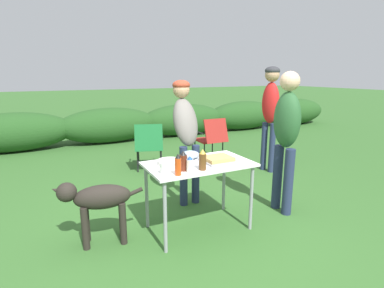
{
  "coord_description": "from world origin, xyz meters",
  "views": [
    {
      "loc": [
        -1.39,
        -2.64,
        1.65
      ],
      "look_at": [
        0.04,
        0.23,
        0.89
      ],
      "focal_mm": 28.0,
      "sensor_mm": 36.0,
      "label": 1
    }
  ],
  "objects_px": {
    "folding_table": "(199,170)",
    "standing_person_in_dark_puffer": "(270,105)",
    "mixing_bowl": "(191,155)",
    "camp_chair_green_behind_table": "(211,137)",
    "standing_person_in_navy_coat": "(286,130)",
    "hot_sauce_bottle": "(178,165)",
    "camp_chair_near_hedge": "(149,144)",
    "standing_person_with_beanie": "(185,126)",
    "mayo_bottle": "(190,164)",
    "bbq_sauce_bottle": "(183,161)",
    "beer_bottle": "(203,160)",
    "paper_cup_stack": "(165,168)",
    "dog": "(97,200)",
    "food_tray": "(218,159)",
    "plate_stack": "(170,162)"
  },
  "relations": [
    {
      "from": "folding_table",
      "to": "standing_person_in_dark_puffer",
      "type": "height_order",
      "value": "standing_person_in_dark_puffer"
    },
    {
      "from": "folding_table",
      "to": "mixing_bowl",
      "type": "relative_size",
      "value": 5.58
    },
    {
      "from": "camp_chair_green_behind_table",
      "to": "standing_person_in_navy_coat",
      "type": "bearing_deg",
      "value": -97.54
    },
    {
      "from": "hot_sauce_bottle",
      "to": "camp_chair_near_hedge",
      "type": "distance_m",
      "value": 2.5
    },
    {
      "from": "hot_sauce_bottle",
      "to": "standing_person_in_dark_puffer",
      "type": "distance_m",
      "value": 2.78
    },
    {
      "from": "hot_sauce_bottle",
      "to": "standing_person_with_beanie",
      "type": "distance_m",
      "value": 1.13
    },
    {
      "from": "folding_table",
      "to": "mayo_bottle",
      "type": "xyz_separation_m",
      "value": [
        -0.21,
        -0.21,
        0.15
      ]
    },
    {
      "from": "bbq_sauce_bottle",
      "to": "camp_chair_green_behind_table",
      "type": "distance_m",
      "value": 2.91
    },
    {
      "from": "hot_sauce_bottle",
      "to": "beer_bottle",
      "type": "bearing_deg",
      "value": 7.86
    },
    {
      "from": "folding_table",
      "to": "paper_cup_stack",
      "type": "relative_size",
      "value": 10.54
    },
    {
      "from": "mixing_bowl",
      "to": "hot_sauce_bottle",
      "type": "height_order",
      "value": "hot_sauce_bottle"
    },
    {
      "from": "folding_table",
      "to": "standing_person_in_navy_coat",
      "type": "bearing_deg",
      "value": -3.82
    },
    {
      "from": "hot_sauce_bottle",
      "to": "dog",
      "type": "bearing_deg",
      "value": 147.59
    },
    {
      "from": "bbq_sauce_bottle",
      "to": "standing_person_with_beanie",
      "type": "relative_size",
      "value": 0.13
    },
    {
      "from": "food_tray",
      "to": "plate_stack",
      "type": "xyz_separation_m",
      "value": [
        -0.49,
        0.13,
        -0.0
      ]
    },
    {
      "from": "standing_person_in_dark_puffer",
      "to": "camp_chair_green_behind_table",
      "type": "xyz_separation_m",
      "value": [
        -0.55,
        0.97,
        -0.67
      ]
    },
    {
      "from": "camp_chair_near_hedge",
      "to": "standing_person_in_dark_puffer",
      "type": "bearing_deg",
      "value": -8.46
    },
    {
      "from": "standing_person_in_dark_puffer",
      "to": "mixing_bowl",
      "type": "bearing_deg",
      "value": -72.94
    },
    {
      "from": "mixing_bowl",
      "to": "beer_bottle",
      "type": "bearing_deg",
      "value": -100.39
    },
    {
      "from": "hot_sauce_bottle",
      "to": "mayo_bottle",
      "type": "distance_m",
      "value": 0.15
    },
    {
      "from": "standing_person_in_navy_coat",
      "to": "food_tray",
      "type": "bearing_deg",
      "value": -88.23
    },
    {
      "from": "plate_stack",
      "to": "standing_person_in_dark_puffer",
      "type": "bearing_deg",
      "value": 26.66
    },
    {
      "from": "hot_sauce_bottle",
      "to": "camp_chair_near_hedge",
      "type": "bearing_deg",
      "value": 77.82
    },
    {
      "from": "hot_sauce_bottle",
      "to": "dog",
      "type": "distance_m",
      "value": 0.88
    },
    {
      "from": "hot_sauce_bottle",
      "to": "dog",
      "type": "height_order",
      "value": "hot_sauce_bottle"
    },
    {
      "from": "standing_person_in_navy_coat",
      "to": "camp_chair_near_hedge",
      "type": "xyz_separation_m",
      "value": [
        -0.93,
        2.24,
        -0.55
      ]
    },
    {
      "from": "mixing_bowl",
      "to": "hot_sauce_bottle",
      "type": "xyz_separation_m",
      "value": [
        -0.35,
        -0.45,
        0.06
      ]
    },
    {
      "from": "hot_sauce_bottle",
      "to": "standing_person_in_dark_puffer",
      "type": "bearing_deg",
      "value": 32.39
    },
    {
      "from": "folding_table",
      "to": "standing_person_in_navy_coat",
      "type": "height_order",
      "value": "standing_person_in_navy_coat"
    },
    {
      "from": "camp_chair_near_hedge",
      "to": "food_tray",
      "type": "bearing_deg",
      "value": -70.52
    },
    {
      "from": "paper_cup_stack",
      "to": "mayo_bottle",
      "type": "distance_m",
      "value": 0.24
    },
    {
      "from": "folding_table",
      "to": "camp_chair_near_hedge",
      "type": "relative_size",
      "value": 1.32
    },
    {
      "from": "hot_sauce_bottle",
      "to": "camp_chair_green_behind_table",
      "type": "height_order",
      "value": "hot_sauce_bottle"
    },
    {
      "from": "standing_person_with_beanie",
      "to": "camp_chair_near_hedge",
      "type": "relative_size",
      "value": 1.89
    },
    {
      "from": "folding_table",
      "to": "mixing_bowl",
      "type": "bearing_deg",
      "value": 88.95
    },
    {
      "from": "food_tray",
      "to": "mayo_bottle",
      "type": "height_order",
      "value": "mayo_bottle"
    },
    {
      "from": "food_tray",
      "to": "hot_sauce_bottle",
      "type": "bearing_deg",
      "value": -159.66
    },
    {
      "from": "plate_stack",
      "to": "hot_sauce_bottle",
      "type": "xyz_separation_m",
      "value": [
        -0.06,
        -0.34,
        0.07
      ]
    },
    {
      "from": "camp_chair_green_behind_table",
      "to": "camp_chair_near_hedge",
      "type": "bearing_deg",
      "value": -177.67
    },
    {
      "from": "folding_table",
      "to": "standing_person_in_navy_coat",
      "type": "distance_m",
      "value": 1.16
    },
    {
      "from": "beer_bottle",
      "to": "standing_person_in_navy_coat",
      "type": "xyz_separation_m",
      "value": [
        1.18,
        0.14,
        0.18
      ]
    },
    {
      "from": "dog",
      "to": "standing_person_in_dark_puffer",
      "type": "bearing_deg",
      "value": -60.3
    },
    {
      "from": "folding_table",
      "to": "paper_cup_stack",
      "type": "xyz_separation_m",
      "value": [
        -0.44,
        -0.16,
        0.13
      ]
    },
    {
      "from": "paper_cup_stack",
      "to": "camp_chair_green_behind_table",
      "type": "bearing_deg",
      "value": 51.5
    },
    {
      "from": "camp_chair_green_behind_table",
      "to": "folding_table",
      "type": "bearing_deg",
      "value": -122.45
    },
    {
      "from": "standing_person_in_navy_coat",
      "to": "hot_sauce_bottle",
      "type": "bearing_deg",
      "value": -79.67
    },
    {
      "from": "plate_stack",
      "to": "bbq_sauce_bottle",
      "type": "distance_m",
      "value": 0.25
    },
    {
      "from": "bbq_sauce_bottle",
      "to": "camp_chair_green_behind_table",
      "type": "bearing_deg",
      "value": 54.42
    },
    {
      "from": "camp_chair_green_behind_table",
      "to": "mixing_bowl",
      "type": "bearing_deg",
      "value": -124.91
    },
    {
      "from": "bbq_sauce_bottle",
      "to": "hot_sauce_bottle",
      "type": "xyz_separation_m",
      "value": [
        -0.1,
        -0.1,
        0.0
      ]
    }
  ]
}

